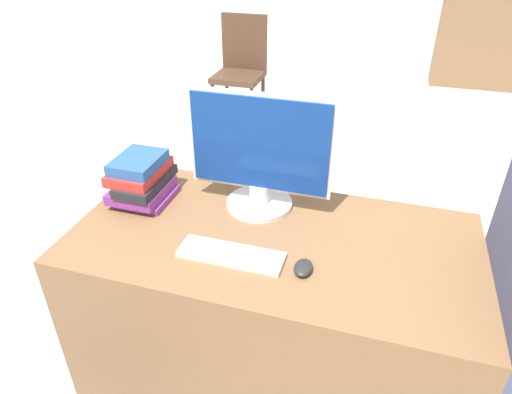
{
  "coord_description": "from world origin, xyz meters",
  "views": [
    {
      "loc": [
        0.32,
        -0.9,
        1.7
      ],
      "look_at": [
        -0.05,
        0.33,
        0.91
      ],
      "focal_mm": 32.0,
      "sensor_mm": 36.0,
      "label": 1
    }
  ],
  "objects_px": {
    "mouse": "(303,268)",
    "book_stack": "(142,179)",
    "monitor": "(260,155)",
    "keyboard": "(231,255)",
    "far_chair": "(241,64)"
  },
  "relations": [
    {
      "from": "monitor",
      "to": "keyboard",
      "type": "height_order",
      "value": "monitor"
    },
    {
      "from": "monitor",
      "to": "keyboard",
      "type": "distance_m",
      "value": 0.39
    },
    {
      "from": "book_stack",
      "to": "far_chair",
      "type": "height_order",
      "value": "far_chair"
    },
    {
      "from": "mouse",
      "to": "book_stack",
      "type": "xyz_separation_m",
      "value": [
        -0.7,
        0.25,
        0.08
      ]
    },
    {
      "from": "book_stack",
      "to": "mouse",
      "type": "bearing_deg",
      "value": -19.38
    },
    {
      "from": "keyboard",
      "to": "mouse",
      "type": "bearing_deg",
      "value": -0.32
    },
    {
      "from": "keyboard",
      "to": "monitor",
      "type": "bearing_deg",
      "value": 89.97
    },
    {
      "from": "monitor",
      "to": "keyboard",
      "type": "xyz_separation_m",
      "value": [
        -0.0,
        -0.33,
        -0.21
      ]
    },
    {
      "from": "keyboard",
      "to": "book_stack",
      "type": "height_order",
      "value": "book_stack"
    },
    {
      "from": "monitor",
      "to": "far_chair",
      "type": "bearing_deg",
      "value": 110.01
    },
    {
      "from": "keyboard",
      "to": "mouse",
      "type": "height_order",
      "value": "mouse"
    },
    {
      "from": "keyboard",
      "to": "book_stack",
      "type": "relative_size",
      "value": 1.32
    },
    {
      "from": "mouse",
      "to": "far_chair",
      "type": "distance_m",
      "value": 3.24
    },
    {
      "from": "monitor",
      "to": "mouse",
      "type": "height_order",
      "value": "monitor"
    },
    {
      "from": "far_chair",
      "to": "book_stack",
      "type": "bearing_deg",
      "value": -27.7
    }
  ]
}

